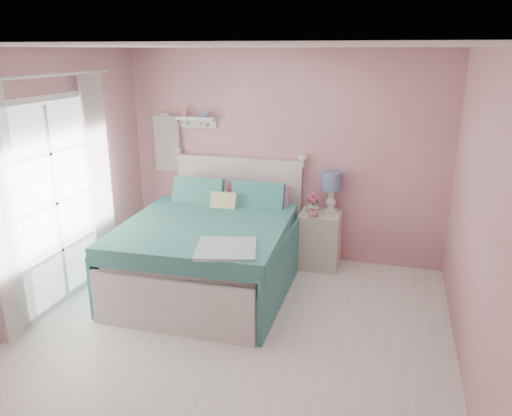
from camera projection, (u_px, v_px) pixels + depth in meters
The scene contains 13 objects.
floor at pixel (227, 346), 4.53m from camera, with size 4.50×4.50×0.00m, color silver.
room_shell at pixel (224, 177), 4.05m from camera, with size 4.50×4.50×4.50m.
bed at pixel (211, 250), 5.61m from camera, with size 1.80×2.22×1.27m.
nightstand at pixel (320, 240), 6.12m from camera, with size 0.48×0.47×0.70m.
table_lamp at pixel (332, 184), 5.98m from camera, with size 0.24×0.24×0.49m.
vase at pixel (313, 207), 6.02m from camera, with size 0.13×0.13×0.14m, color silver.
teacup at pixel (313, 213), 5.86m from camera, with size 0.11×0.11×0.09m, color #CD8A8A.
roses at pixel (313, 198), 5.98m from camera, with size 0.14×0.11×0.12m.
wall_shelf at pixel (197, 119), 6.31m from camera, with size 0.50×0.15×0.25m.
hanging_dress at pixel (167, 144), 6.51m from camera, with size 0.34×0.03×0.72m, color white.
french_door at pixel (55, 204), 5.08m from camera, with size 0.04×1.32×2.16m.
curtain_near at pixel (4, 217), 4.36m from camera, with size 0.04×0.40×2.32m, color white.
curtain_far at pixel (99, 177), 5.72m from camera, with size 0.04×0.40×2.32m, color white.
Camera 1 is at (1.32, -3.72, 2.58)m, focal length 35.00 mm.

